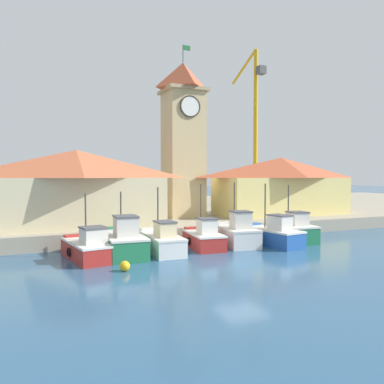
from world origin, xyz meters
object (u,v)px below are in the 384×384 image
at_px(fishing_boat_left_inner, 161,241).
at_px(fishing_boat_center, 237,233).
at_px(warehouse_right, 281,185).
at_px(fishing_boat_mid_right, 271,234).
at_px(fishing_boat_mid_left, 204,237).
at_px(warehouse_left, 77,187).
at_px(fishing_boat_right_inner, 292,230).
at_px(mooring_buoy, 125,266).
at_px(fishing_boat_left_outer, 123,241).
at_px(port_crane_near, 255,144).
at_px(clock_tower, 183,136).
at_px(dock_worker_near_tower, 150,215).
at_px(fishing_boat_far_left, 89,247).

relative_size(fishing_boat_left_inner, fishing_boat_center, 1.13).
height_order(fishing_boat_center, warehouse_right, warehouse_right).
xyz_separation_m(fishing_boat_left_inner, fishing_boat_mid_right, (7.75, -0.64, 0.04)).
relative_size(fishing_boat_mid_left, warehouse_left, 0.34).
distance_m(fishing_boat_left_inner, fishing_boat_mid_left, 3.01).
bearing_deg(warehouse_left, fishing_boat_right_inner, -26.29).
relative_size(fishing_boat_center, mooring_buoy, 8.32).
height_order(fishing_boat_left_outer, port_crane_near, port_crane_near).
bearing_deg(fishing_boat_left_inner, fishing_boat_left_outer, 178.18).
relative_size(fishing_boat_center, clock_tower, 0.28).
distance_m(warehouse_left, port_crane_near, 27.68).
bearing_deg(warehouse_left, dock_worker_near_tower, -30.69).
bearing_deg(warehouse_left, fishing_boat_mid_right, -33.12).
xyz_separation_m(clock_tower, warehouse_left, (-9.63, -2.61, -4.45)).
bearing_deg(clock_tower, dock_worker_near_tower, -131.35).
xyz_separation_m(fishing_boat_left_outer, mooring_buoy, (-0.79, -3.88, -0.56)).
height_order(clock_tower, port_crane_near, port_crane_near).
bearing_deg(fishing_boat_left_inner, port_crane_near, 45.88).
bearing_deg(fishing_boat_right_inner, fishing_boat_left_outer, -179.79).
relative_size(fishing_boat_right_inner, mooring_buoy, 8.38).
distance_m(fishing_boat_far_left, warehouse_right, 21.25).
xyz_separation_m(fishing_boat_mid_right, port_crane_near, (11.87, 20.87, 8.26)).
distance_m(fishing_boat_center, dock_worker_near_tower, 6.57).
relative_size(fishing_boat_left_inner, fishing_boat_mid_left, 1.16).
bearing_deg(fishing_boat_left_outer, fishing_boat_far_left, -170.83).
bearing_deg(warehouse_right, fishing_boat_right_inner, -121.39).
bearing_deg(clock_tower, warehouse_right, -10.42).
bearing_deg(fishing_boat_mid_left, fishing_boat_mid_right, -10.18).
bearing_deg(fishing_boat_center, warehouse_right, 39.95).
relative_size(fishing_boat_mid_left, fishing_boat_center, 0.98).
relative_size(fishing_boat_left_outer, port_crane_near, 0.26).
bearing_deg(port_crane_near, fishing_boat_far_left, -139.51).
xyz_separation_m(fishing_boat_right_inner, mooring_buoy, (-13.22, -3.93, -0.52)).
bearing_deg(fishing_boat_left_inner, warehouse_right, 28.39).
bearing_deg(fishing_boat_far_left, port_crane_near, 40.49).
bearing_deg(fishing_boat_far_left, fishing_boat_center, 2.58).
relative_size(fishing_boat_mid_left, mooring_buoy, 8.15).
bearing_deg(fishing_boat_mid_left, fishing_boat_left_inner, -175.89).
distance_m(fishing_boat_mid_right, clock_tower, 13.16).
xyz_separation_m(fishing_boat_mid_left, fishing_boat_right_inner, (7.07, -0.09, 0.09)).
xyz_separation_m(clock_tower, port_crane_near, (14.26, 10.41, 0.63)).
bearing_deg(warehouse_left, fishing_boat_left_inner, -59.35).
relative_size(fishing_boat_far_left, warehouse_right, 0.38).
height_order(fishing_boat_far_left, fishing_boat_left_outer, fishing_boat_left_outer).
height_order(warehouse_right, mooring_buoy, warehouse_right).
bearing_deg(fishing_boat_mid_left, clock_tower, 76.24).
bearing_deg(clock_tower, warehouse_left, -164.81).
bearing_deg(clock_tower, fishing_boat_right_inner, -64.08).
relative_size(fishing_boat_left_inner, dock_worker_near_tower, 3.03).
relative_size(fishing_boat_left_outer, dock_worker_near_tower, 3.27).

